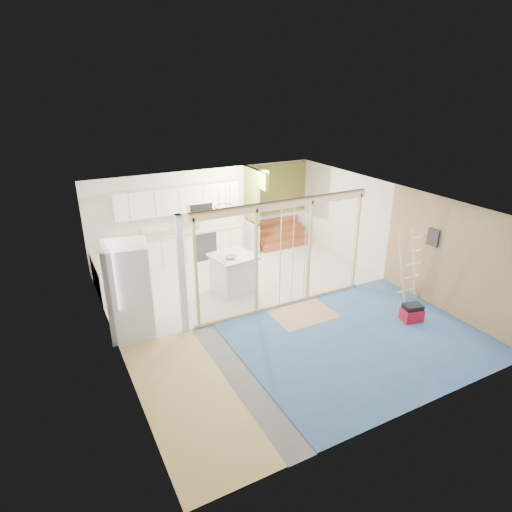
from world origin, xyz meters
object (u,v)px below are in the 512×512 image
toolbox (412,313)px  ladder (409,266)px  island (233,273)px  fridge (130,290)px

toolbox → ladder: size_ratio=0.28×
island → fridge: bearing=-170.3°
island → ladder: 4.27m
fridge → toolbox: fridge is taller
fridge → toolbox: (5.57, -2.39, -0.81)m
toolbox → ladder: ladder is taller
ladder → toolbox: bearing=-106.4°
island → toolbox: 4.31m
fridge → ladder: (6.21, -1.57, -0.10)m
toolbox → island: bearing=145.7°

